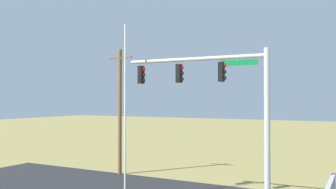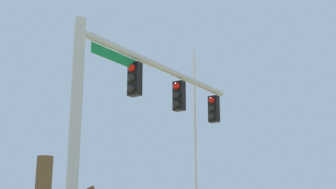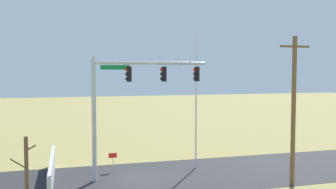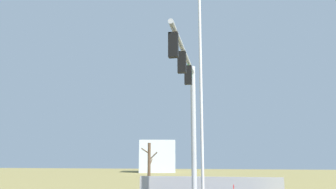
% 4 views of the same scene
% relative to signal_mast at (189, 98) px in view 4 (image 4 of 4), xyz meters
% --- Properties ---
extents(retaining_fence, '(0.20, 8.62, 1.41)m').
position_rel_signal_mast_xyz_m(retaining_fence, '(4.62, -0.44, -4.72)').
color(retaining_fence, '#A8A8AD').
rests_on(retaining_fence, ground_plane).
extents(signal_mast, '(7.45, 0.58, 7.63)m').
position_rel_signal_mast_xyz_m(signal_mast, '(0.00, 0.00, 0.00)').
color(signal_mast, '#B2B5BA').
rests_on(signal_mast, ground_plane).
extents(flagpole, '(0.10, 0.10, 9.17)m').
position_rel_signal_mast_xyz_m(flagpole, '(-4.96, -1.21, -0.84)').
color(flagpole, silver).
rests_on(flagpole, ground_plane).
extents(bare_tree, '(1.27, 1.02, 3.53)m').
position_rel_signal_mast_xyz_m(bare_tree, '(5.66, 3.59, -3.60)').
color(bare_tree, brown).
rests_on(bare_tree, ground_plane).
extents(distant_building, '(11.10, 9.34, 6.32)m').
position_rel_signal_mast_xyz_m(distant_building, '(52.11, 15.01, -2.26)').
color(distant_building, silver).
rests_on(distant_building, ground_plane).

